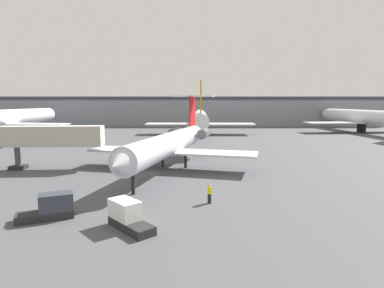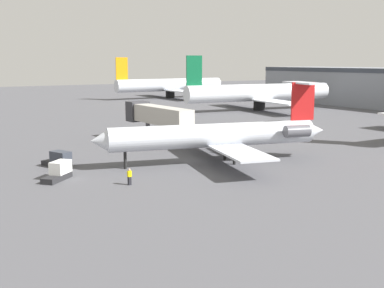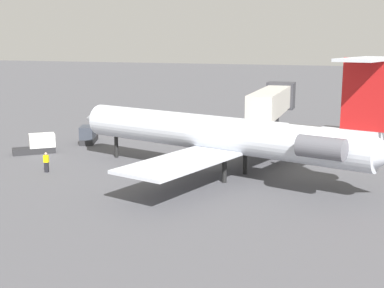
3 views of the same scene
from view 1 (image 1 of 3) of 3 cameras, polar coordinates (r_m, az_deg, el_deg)
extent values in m
cube|color=#4C4C51|center=(40.44, -6.66, -4.98)|extent=(400.00, 400.00, 0.10)
cylinder|color=silver|center=(40.30, -4.05, 0.03)|extent=(9.10, 25.83, 2.85)
cone|color=silver|center=(27.75, -12.99, -3.59)|extent=(3.17, 2.80, 2.71)
cone|color=silver|center=(53.55, 0.60, 1.93)|extent=(2.99, 3.11, 2.43)
cube|color=silver|center=(40.01, 4.50, -1.66)|extent=(10.89, 6.74, 0.24)
cube|color=silver|center=(43.56, -11.03, -1.02)|extent=(10.89, 6.74, 0.24)
cylinder|color=#595960|center=(49.21, 2.17, 1.89)|extent=(2.24, 3.47, 1.50)
cylinder|color=#595960|center=(50.38, -3.02, 2.02)|extent=(2.24, 3.47, 1.50)
cube|color=red|center=(51.46, 0.11, 5.99)|extent=(1.02, 3.16, 4.84)
cube|color=silver|center=(51.45, 0.11, 8.57)|extent=(7.18, 3.99, 0.20)
cylinder|color=black|center=(30.73, -10.46, -7.08)|extent=(0.36, 0.36, 2.00)
cylinder|color=black|center=(42.12, -1.09, -2.96)|extent=(0.36, 0.36, 2.00)
cylinder|color=black|center=(43.06, -5.21, -2.76)|extent=(0.36, 0.36, 2.00)
cube|color=#B7B2A8|center=(45.23, -24.76, 1.31)|extent=(14.77, 3.43, 2.60)
cylinder|color=#4C4C51|center=(47.05, -28.72, -2.16)|extent=(0.70, 0.70, 3.02)
cube|color=#262626|center=(47.26, -28.63, -3.67)|extent=(1.80, 1.80, 0.50)
cube|color=black|center=(27.88, 3.21, -9.72)|extent=(0.30, 0.36, 0.85)
cube|color=yellow|center=(27.67, 3.22, -8.29)|extent=(0.34, 0.45, 0.60)
sphere|color=tan|center=(27.56, 3.23, -7.45)|extent=(0.24, 0.24, 0.24)
cube|color=#262628|center=(26.64, -24.77, -11.54)|extent=(4.23, 2.86, 0.60)
cube|color=#333842|center=(26.34, -23.12, -9.50)|extent=(2.76, 2.23, 1.30)
cube|color=#262628|center=(22.87, -10.76, -14.14)|extent=(3.74, 3.89, 0.60)
cube|color=white|center=(23.19, -11.89, -11.36)|extent=(2.66, 2.71, 1.30)
cube|color=gray|center=(121.86, -2.16, 5.96)|extent=(148.13, 20.24, 10.52)
cube|color=#333842|center=(111.90, -2.37, 8.20)|extent=(148.13, 0.60, 1.20)
cylinder|color=silver|center=(99.33, -30.33, 4.14)|extent=(9.47, 40.52, 4.26)
cube|color=silver|center=(99.42, -30.26, 3.15)|extent=(34.35, 10.35, 0.30)
cube|color=black|center=(99.53, -30.20, 2.23)|extent=(1.20, 2.80, 2.40)
cylinder|color=white|center=(85.33, 1.56, 4.63)|extent=(4.48, 34.57, 3.83)
cube|color=orange|center=(69.97, 1.66, 8.42)|extent=(0.38, 4.00, 7.00)
cube|color=white|center=(85.42, 1.55, 3.62)|extent=(29.09, 6.55, 0.30)
cube|color=black|center=(85.55, 1.55, 2.55)|extent=(1.20, 2.80, 2.40)
cylinder|color=silver|center=(102.99, 28.30, 4.31)|extent=(7.37, 38.45, 4.06)
cube|color=silver|center=(103.07, 28.24, 3.40)|extent=(32.52, 8.77, 0.30)
cube|color=black|center=(103.17, 28.19, 2.52)|extent=(1.20, 2.80, 2.40)
camera|label=2|loc=(45.68, 81.46, 5.65)|focal=45.04mm
camera|label=3|loc=(64.36, 34.65, 8.06)|focal=48.47mm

